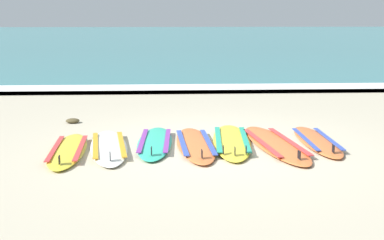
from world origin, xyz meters
The scene contains 11 objects.
ground_plane centered at (0.00, 0.00, 0.00)m, with size 80.00×80.00×0.00m, color #B7AD93.
sea centered at (0.00, 35.25, 0.05)m, with size 80.00×60.00×0.10m, color teal.
wave_foam_strip centered at (0.00, 5.77, 0.06)m, with size 80.00×1.04×0.11m, color white.
surfboard_0 centered at (-2.15, -0.17, 0.04)m, with size 0.62×2.07×0.18m.
surfboard_1 centered at (-1.58, 0.01, 0.04)m, with size 0.83×2.22×0.18m.
surfboard_2 centered at (-0.89, 0.23, 0.04)m, with size 0.60×2.13×0.18m.
surfboard_3 centered at (-0.27, 0.09, 0.04)m, with size 0.66×2.25×0.18m.
surfboard_4 centered at (0.31, 0.25, 0.04)m, with size 0.76×2.36×0.18m.
surfboard_5 centered at (0.96, 0.06, 0.04)m, with size 0.93×2.51×0.18m.
surfboard_6 centered at (1.65, 0.20, 0.04)m, with size 0.51×2.04×0.18m.
seaweed_clump_near_shoreline centered at (-2.45, 1.90, 0.04)m, with size 0.25×0.20×0.09m, color #4C4228.
Camera 1 is at (-0.70, -7.46, 2.01)m, focal length 47.68 mm.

